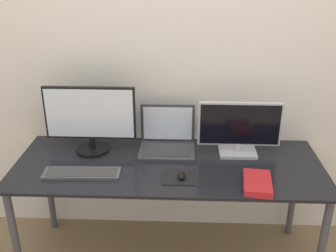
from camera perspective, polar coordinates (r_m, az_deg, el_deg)
The scene contains 9 objects.
wall_back at distance 2.53m, azimuth 0.43°, elevation 9.78°, with size 7.00×0.05×2.50m.
desk at distance 2.38m, azimuth 0.04°, elevation -7.12°, with size 1.82×0.70×0.72m.
monitor_left at distance 2.44m, azimuth -11.22°, elevation 1.09°, with size 0.56×0.21×0.42m.
monitor_right at distance 2.42m, azimuth 10.32°, elevation -0.38°, with size 0.50×0.16×0.34m.
laptop at distance 2.48m, azimuth -0.12°, elevation -1.93°, with size 0.35×0.27×0.27m.
keyboard at distance 2.28m, azimuth -12.40°, elevation -6.69°, with size 0.43×0.14×0.02m.
mousepad at distance 2.20m, azimuth 1.52°, elevation -7.42°, with size 0.18×0.17×0.00m.
mouse at distance 2.17m, azimuth 1.98°, elevation -7.24°, with size 0.04×0.07×0.03m.
book at distance 2.17m, azimuth 12.84°, elevation -8.09°, with size 0.17×0.25×0.04m.
Camera 1 is at (0.08, -1.69, 1.86)m, focal length 42.00 mm.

